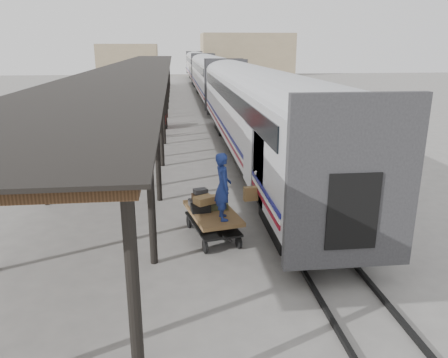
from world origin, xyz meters
name	(u,v)px	position (x,y,z in m)	size (l,w,h in m)	color
ground	(200,230)	(0.00, 0.00, 0.00)	(160.00, 160.00, 0.00)	slate
train	(211,75)	(3.19, 33.79, 2.69)	(3.45, 76.01, 4.01)	silver
canopy	(140,66)	(-3.40, 24.00, 4.00)	(4.90, 64.30, 4.15)	#422B19
rails	(211,100)	(3.20, 34.00, 0.06)	(1.54, 150.00, 0.12)	black
building_far	(246,54)	(14.00, 78.00, 4.00)	(18.00, 10.00, 8.00)	tan
building_left	(128,59)	(-10.00, 82.00, 3.00)	(12.00, 8.00, 6.00)	tan
baggage_cart	(212,217)	(0.35, -0.54, 0.65)	(1.72, 2.61, 0.86)	brown
suitcase_stack	(207,202)	(0.21, -0.24, 1.05)	(1.19, 1.26, 0.56)	#353537
luggage_tug	(160,120)	(-1.73, 18.34, 0.58)	(0.98, 1.49, 1.26)	maroon
porter	(223,187)	(0.60, -1.19, 1.83)	(0.70, 0.46, 1.93)	navy
pedestrian	(138,126)	(-3.01, 14.65, 0.82)	(0.96, 0.40, 1.63)	black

